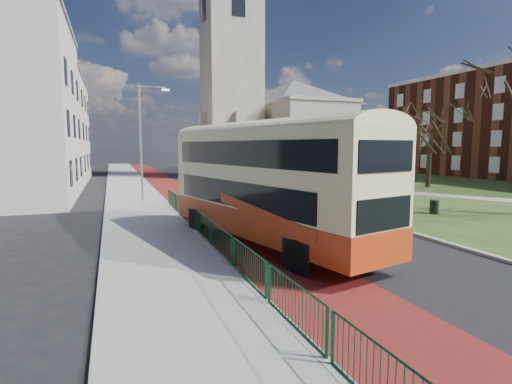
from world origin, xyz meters
name	(u,v)px	position (x,y,z in m)	size (l,w,h in m)	color
ground	(328,269)	(0.00, 0.00, 0.00)	(160.00, 160.00, 0.00)	black
road_carriageway	(218,195)	(1.50, 20.00, 0.01)	(9.00, 120.00, 0.01)	black
bus_lane	(185,197)	(-1.20, 20.00, 0.01)	(3.40, 120.00, 0.01)	#591414
pavement_west	(134,198)	(-5.00, 20.00, 0.06)	(4.00, 120.00, 0.12)	gray
kerb_west	(161,197)	(-3.00, 20.00, 0.07)	(0.25, 120.00, 0.13)	#999993
kerb_east	(262,190)	(6.10, 22.00, 0.07)	(0.25, 80.00, 0.13)	#999993
grass_green	(437,183)	(26.00, 22.00, 0.02)	(40.00, 80.00, 0.04)	#2C4A1A
footpath	(499,200)	(20.00, 10.00, 0.06)	(2.20, 36.00, 0.03)	#9E998C
pedestrian_railing	(210,234)	(-2.95, 4.00, 0.55)	(0.07, 24.00, 1.12)	#0D3B21
gothic_church	(265,74)	(12.56, 38.00, 13.13)	(16.38, 18.00, 40.00)	gray
street_block_far	(36,129)	(-14.00, 38.00, 5.76)	(10.30, 16.30, 11.50)	beige
streetlamp	(143,137)	(-4.35, 18.00, 4.59)	(2.13, 0.18, 8.00)	gray
bus	(266,178)	(-0.77, 3.58, 2.72)	(5.29, 11.69, 4.76)	#AD330F
winter_tree_far	(431,127)	(22.15, 19.31, 5.77)	(6.85, 6.85, 8.28)	#312818
litter_bin	(434,206)	(11.08, 7.00, 0.47)	(0.57, 0.57, 0.86)	black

